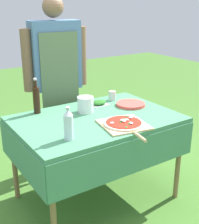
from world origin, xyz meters
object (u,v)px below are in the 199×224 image
Objects in this scene: oil_bottle at (36,99)px; water_bottle at (68,124)px; plate_stack at (131,104)px; sauce_jar at (112,96)px; person_cook at (56,72)px; mixing_tub at (85,105)px; pizza_on_peel at (124,124)px; herb_container at (99,103)px; prep_table at (96,126)px.

water_bottle is at bearing -92.56° from oil_bottle.
sauce_jar is at bearing 101.66° from plate_stack.
mixing_tub is (0.00, -0.55, -0.18)m from person_cook.
herb_container is (0.11, 0.53, 0.01)m from pizza_on_peel.
oil_bottle reaches higher than plate_stack.
water_bottle reaches higher than prep_table.
mixing_tub reaches higher than pizza_on_peel.
mixing_tub is at bearing 95.64° from person_cook.
oil_bottle is at bearing 135.25° from pizza_on_peel.
water_bottle reaches higher than mixing_tub.
sauce_jar is at bearing 36.11° from water_bottle.
prep_table is at bearing 33.31° from water_bottle.
oil_bottle is 3.40× the size of sauce_jar.
oil_bottle reaches higher than water_bottle.
water_bottle reaches higher than herb_container.
person_cook reaches higher than mixing_tub.
person_cook reaches higher than herb_container.
herb_container is 0.63× the size of plate_stack.
water_bottle is at bearing -139.03° from herb_container.
water_bottle is 0.57m from mixing_tub.
mixing_tub is (-0.01, 0.16, 0.15)m from prep_table.
pizza_on_peel is 0.65m from sauce_jar.
pizza_on_peel is 1.97× the size of plate_stack.
water_bottle is (-0.38, -0.97, -0.14)m from person_cook.
herb_container is at bearing -163.88° from sauce_jar.
mixing_tub is at bearing 170.31° from plate_stack.
prep_table is 0.56m from oil_bottle.
water_bottle reaches higher than pizza_on_peel.
water_bottle is 0.97m from sauce_jar.
person_cook is 5.67× the size of oil_bottle.
pizza_on_peel is at bearing -134.46° from plate_stack.
herb_container is 1.20× the size of mixing_tub.
oil_bottle is at bearing 87.44° from water_bottle.
person_cook is 0.55m from herb_container.
mixing_tub is at bearing -158.88° from sauce_jar.
mixing_tub is 0.42m from sauce_jar.
prep_table is 4.38× the size of oil_bottle.
person_cook is at bearing 90.14° from mixing_tub.
person_cook is at bearing 134.60° from sauce_jar.
sauce_jar is at bearing 140.10° from person_cook.
plate_stack is at bearing 55.81° from pizza_on_peel.
person_cook is 0.58m from mixing_tub.
prep_table is at bearing 96.27° from person_cook.
plate_stack is at bearing 130.64° from person_cook.
sauce_jar is (0.78, 0.57, -0.07)m from water_bottle.
sauce_jar reaches higher than herb_container.
sauce_jar is at bearing 38.79° from prep_table.
oil_bottle is at bearing 149.37° from mixing_tub.
water_bottle is (-0.48, 0.01, 0.10)m from pizza_on_peel.
person_cook reaches higher than plate_stack.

